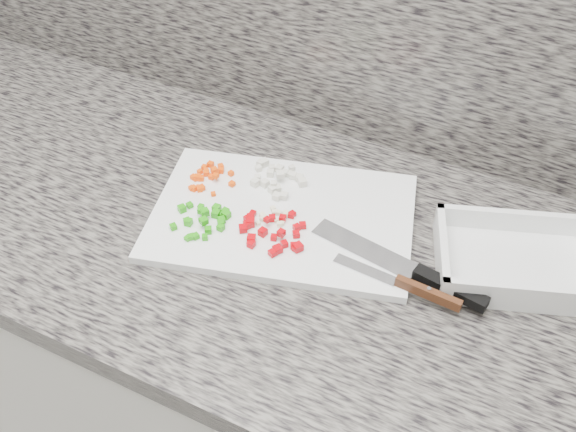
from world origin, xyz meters
name	(u,v)px	position (x,y,z in m)	size (l,w,h in m)	color
cabinet	(271,388)	(0.00, 1.44, 0.43)	(3.92, 0.62, 0.86)	silver
countertop	(266,236)	(0.00, 1.44, 0.88)	(3.96, 0.64, 0.04)	#605D55
cutting_board	(282,217)	(0.02, 1.47, 0.91)	(0.42, 0.28, 0.01)	white
carrot_pile	(208,177)	(-0.14, 1.49, 0.92)	(0.08, 0.08, 0.02)	#FF4B05
onion_pile	(276,178)	(-0.03, 1.54, 0.92)	(0.10, 0.09, 0.02)	beige
green_pepper_pile	(205,218)	(-0.08, 1.40, 0.92)	(0.09, 0.09, 0.02)	#239B0E
red_pepper_pile	(270,231)	(0.02, 1.42, 0.92)	(0.11, 0.10, 0.02)	#B9020A
garlic_pile	(274,216)	(0.01, 1.45, 0.92)	(0.05, 0.05, 0.01)	beige
chef_knife	(419,274)	(0.25, 1.44, 0.92)	(0.28, 0.08, 0.02)	silver
paring_knife	(412,287)	(0.25, 1.41, 0.92)	(0.19, 0.03, 0.02)	silver
tray	(514,262)	(0.37, 1.52, 0.92)	(0.27, 0.23, 0.05)	silver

